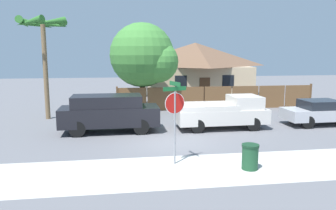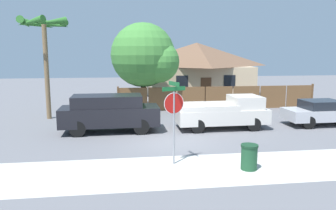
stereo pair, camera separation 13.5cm
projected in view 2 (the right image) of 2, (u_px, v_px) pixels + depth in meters
The scene contains 11 objects.
ground_plane at pixel (170, 142), 14.95m from camera, with size 80.00×80.00×0.00m, color slate.
sidewalk_strip at pixel (184, 170), 11.43m from camera, with size 36.00×3.20×0.01m.
wooden_fence at pixel (219, 98), 23.57m from camera, with size 14.51×0.12×1.75m.
house at pixel (196, 69), 30.59m from camera, with size 9.71×7.85×4.96m.
oak_tree at pixel (146, 57), 23.13m from camera, with size 4.78×4.55×6.16m.
palm_tree at pixel (44, 32), 19.51m from camera, with size 3.00×3.22×6.13m.
red_suv at pixel (109, 112), 16.79m from camera, with size 5.01×1.92×1.91m.
orange_pickup at pixel (225, 113), 17.65m from camera, with size 4.87×2.04×1.75m.
parked_sedan at pixel (323, 112), 18.43m from camera, with size 4.39×1.84×1.42m.
stop_sign at pixel (174, 109), 11.77m from camera, with size 0.88×0.79×3.04m.
trash_bin at pixel (249, 157), 11.44m from camera, with size 0.60×0.60×0.90m.
Camera 2 is at (-2.06, -14.34, 4.07)m, focal length 35.00 mm.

